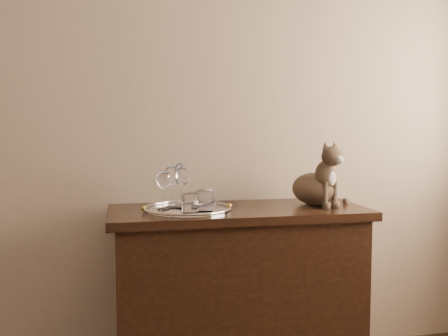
# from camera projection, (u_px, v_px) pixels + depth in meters

# --- Properties ---
(wall_back) EXTENTS (4.00, 0.10, 2.70)m
(wall_back) POSITION_uv_depth(u_px,v_px,m) (107.00, 103.00, 2.47)
(wall_back) COLOR tan
(wall_back) RESTS_ON ground
(sideboard) EXTENTS (1.20, 0.50, 0.85)m
(sideboard) POSITION_uv_depth(u_px,v_px,m) (238.00, 296.00, 2.37)
(sideboard) COLOR black
(sideboard) RESTS_ON ground
(tray) EXTENTS (0.40, 0.40, 0.01)m
(tray) POSITION_uv_depth(u_px,v_px,m) (188.00, 210.00, 2.26)
(tray) COLOR silver
(tray) RESTS_ON sideboard
(wine_glass_a) EXTENTS (0.08, 0.08, 0.20)m
(wine_glass_a) POSITION_uv_depth(u_px,v_px,m) (172.00, 186.00, 2.29)
(wine_glass_a) COLOR silver
(wine_glass_a) RESTS_ON tray
(wine_glass_b) EXTENTS (0.08, 0.08, 0.21)m
(wine_glass_b) POSITION_uv_depth(u_px,v_px,m) (182.00, 184.00, 2.33)
(wine_glass_b) COLOR silver
(wine_glass_b) RESTS_ON tray
(wine_glass_c) EXTENTS (0.07, 0.07, 0.18)m
(wine_glass_c) POSITION_uv_depth(u_px,v_px,m) (163.00, 190.00, 2.24)
(wine_glass_c) COLOR white
(wine_glass_c) RESTS_ON tray
(wine_glass_d) EXTENTS (0.07, 0.07, 0.19)m
(wine_glass_d) POSITION_uv_depth(u_px,v_px,m) (182.00, 187.00, 2.29)
(wine_glass_d) COLOR white
(wine_glass_d) RESTS_ON tray
(tumbler_a) EXTENTS (0.08, 0.08, 0.09)m
(tumbler_a) POSITION_uv_depth(u_px,v_px,m) (204.00, 201.00, 2.20)
(tumbler_a) COLOR silver
(tumbler_a) RESTS_ON tray
(tumbler_b) EXTENTS (0.08, 0.08, 0.08)m
(tumbler_b) POSITION_uv_depth(u_px,v_px,m) (190.00, 203.00, 2.15)
(tumbler_b) COLOR white
(tumbler_b) RESTS_ON tray
(tumbler_c) EXTENTS (0.08, 0.08, 0.09)m
(tumbler_c) POSITION_uv_depth(u_px,v_px,m) (206.00, 199.00, 2.27)
(tumbler_c) COLOR silver
(tumbler_c) RESTS_ON tray
(cat) EXTENTS (0.39, 0.38, 0.31)m
(cat) POSITION_uv_depth(u_px,v_px,m) (315.00, 173.00, 2.43)
(cat) COLOR #4B3D2D
(cat) RESTS_ON sideboard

